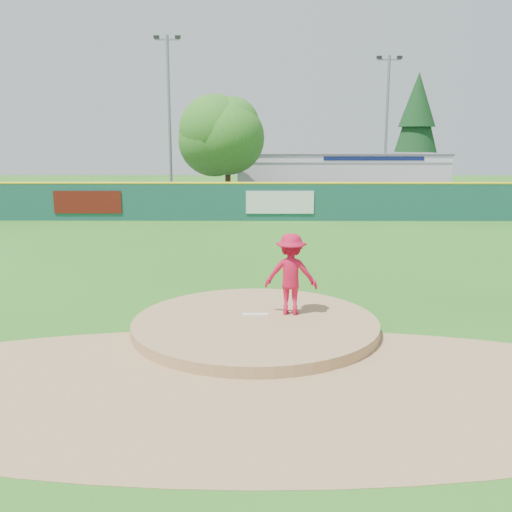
{
  "coord_description": "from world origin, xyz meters",
  "views": [
    {
      "loc": [
        0.11,
        -12.24,
        4.17
      ],
      "look_at": [
        0.0,
        2.0,
        1.3
      ],
      "focal_mm": 40.0,
      "sensor_mm": 36.0,
      "label": 1
    }
  ],
  "objects_px": {
    "pitcher": "(291,274)",
    "light_pole_left": "(169,113)",
    "van": "(342,193)",
    "deciduous_tree": "(227,135)",
    "conifer_tree": "(417,124)",
    "light_pole_right": "(387,121)",
    "playground_slide": "(65,199)",
    "pool_building_grp": "(337,175)"
  },
  "relations": [
    {
      "from": "pitcher",
      "to": "light_pole_left",
      "type": "bearing_deg",
      "value": -68.01
    },
    {
      "from": "van",
      "to": "deciduous_tree",
      "type": "xyz_separation_m",
      "value": [
        -7.52,
        -0.61,
        3.75
      ]
    },
    {
      "from": "conifer_tree",
      "to": "light_pole_right",
      "type": "height_order",
      "value": "light_pole_right"
    },
    {
      "from": "playground_slide",
      "to": "deciduous_tree",
      "type": "relative_size",
      "value": 0.34
    },
    {
      "from": "pitcher",
      "to": "pool_building_grp",
      "type": "distance_m",
      "value": 31.95
    },
    {
      "from": "pool_building_grp",
      "to": "deciduous_tree",
      "type": "relative_size",
      "value": 2.07
    },
    {
      "from": "van",
      "to": "deciduous_tree",
      "type": "distance_m",
      "value": 8.43
    },
    {
      "from": "van",
      "to": "deciduous_tree",
      "type": "relative_size",
      "value": 0.77
    },
    {
      "from": "pool_building_grp",
      "to": "light_pole_left",
      "type": "distance_m",
      "value": 13.72
    },
    {
      "from": "deciduous_tree",
      "to": "pitcher",
      "type": "bearing_deg",
      "value": -83.46
    },
    {
      "from": "light_pole_left",
      "to": "pitcher",
      "type": "bearing_deg",
      "value": -75.6
    },
    {
      "from": "light_pole_right",
      "to": "pitcher",
      "type": "bearing_deg",
      "value": -106.01
    },
    {
      "from": "deciduous_tree",
      "to": "light_pole_right",
      "type": "bearing_deg",
      "value": 19.98
    },
    {
      "from": "van",
      "to": "conifer_tree",
      "type": "relative_size",
      "value": 0.59
    },
    {
      "from": "conifer_tree",
      "to": "light_pole_right",
      "type": "distance_m",
      "value": 8.06
    },
    {
      "from": "conifer_tree",
      "to": "van",
      "type": "bearing_deg",
      "value": -125.74
    },
    {
      "from": "pitcher",
      "to": "pool_building_grp",
      "type": "height_order",
      "value": "pool_building_grp"
    },
    {
      "from": "van",
      "to": "pool_building_grp",
      "type": "distance_m",
      "value": 6.46
    },
    {
      "from": "pitcher",
      "to": "pool_building_grp",
      "type": "bearing_deg",
      "value": -91.75
    },
    {
      "from": "pool_building_grp",
      "to": "light_pole_left",
      "type": "relative_size",
      "value": 1.38
    },
    {
      "from": "pool_building_grp",
      "to": "deciduous_tree",
      "type": "distance_m",
      "value": 11.01
    },
    {
      "from": "playground_slide",
      "to": "conifer_tree",
      "type": "xyz_separation_m",
      "value": [
        24.98,
        13.18,
        4.84
      ]
    },
    {
      "from": "pitcher",
      "to": "light_pole_right",
      "type": "distance_m",
      "value": 30.0
    },
    {
      "from": "conifer_tree",
      "to": "light_pole_left",
      "type": "distance_m",
      "value": 21.03
    },
    {
      "from": "van",
      "to": "light_pole_right",
      "type": "xyz_separation_m",
      "value": [
        3.48,
        3.39,
        4.74
      ]
    },
    {
      "from": "deciduous_tree",
      "to": "light_pole_right",
      "type": "xyz_separation_m",
      "value": [
        11.0,
        4.0,
        0.99
      ]
    },
    {
      "from": "pool_building_grp",
      "to": "deciduous_tree",
      "type": "xyz_separation_m",
      "value": [
        -8.0,
        -6.99,
        2.89
      ]
    },
    {
      "from": "playground_slide",
      "to": "conifer_tree",
      "type": "bearing_deg",
      "value": 27.82
    },
    {
      "from": "pitcher",
      "to": "light_pole_left",
      "type": "height_order",
      "value": "light_pole_left"
    },
    {
      "from": "deciduous_tree",
      "to": "conifer_tree",
      "type": "height_order",
      "value": "conifer_tree"
    },
    {
      "from": "pool_building_grp",
      "to": "pitcher",
      "type": "bearing_deg",
      "value": -99.34
    },
    {
      "from": "van",
      "to": "light_pole_left",
      "type": "distance_m",
      "value": 12.74
    },
    {
      "from": "conifer_tree",
      "to": "pitcher",
      "type": "bearing_deg",
      "value": -108.93
    },
    {
      "from": "playground_slide",
      "to": "light_pole_right",
      "type": "bearing_deg",
      "value": 16.41
    },
    {
      "from": "light_pole_left",
      "to": "deciduous_tree",
      "type": "bearing_deg",
      "value": -26.57
    },
    {
      "from": "conifer_tree",
      "to": "light_pole_right",
      "type": "xyz_separation_m",
      "value": [
        -4.0,
        -7.0,
        0.0
      ]
    },
    {
      "from": "van",
      "to": "light_pole_left",
      "type": "bearing_deg",
      "value": 83.83
    },
    {
      "from": "van",
      "to": "light_pole_left",
      "type": "height_order",
      "value": "light_pole_left"
    },
    {
      "from": "light_pole_right",
      "to": "playground_slide",
      "type": "bearing_deg",
      "value": -163.59
    },
    {
      "from": "van",
      "to": "light_pole_left",
      "type": "relative_size",
      "value": 0.51
    },
    {
      "from": "deciduous_tree",
      "to": "playground_slide",
      "type": "bearing_deg",
      "value": -167.68
    },
    {
      "from": "pitcher",
      "to": "pool_building_grp",
      "type": "xyz_separation_m",
      "value": [
        5.19,
        31.52,
        0.48
      ]
    }
  ]
}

